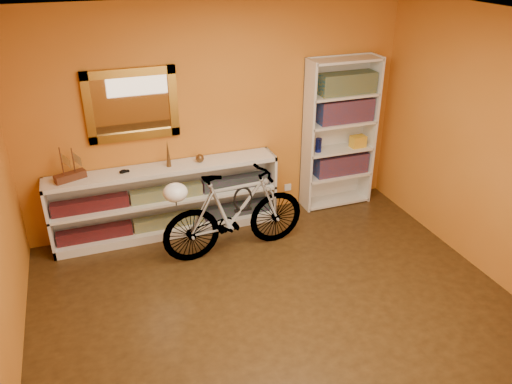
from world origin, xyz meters
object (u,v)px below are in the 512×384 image
object	(u,v)px
console_unit	(167,201)
helmet	(175,192)
bookcase	(339,134)
bicycle	(235,212)

from	to	relation	value
console_unit	helmet	world-z (taller)	helmet
helmet	bookcase	bearing A→B (deg)	17.49
bookcase	helmet	distance (m)	2.33
console_unit	bicycle	size ratio (longest dim) A/B	1.57
console_unit	bookcase	distance (m)	2.27
bicycle	helmet	size ratio (longest dim) A/B	6.53
bookcase	bicycle	world-z (taller)	bookcase
console_unit	bookcase	bearing A→B (deg)	0.65
console_unit	bicycle	bearing A→B (deg)	-45.70
bicycle	helmet	xyz separation A→B (m)	(-0.63, -0.04, 0.37)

